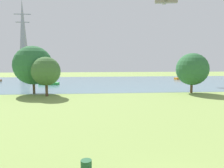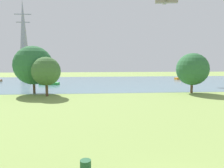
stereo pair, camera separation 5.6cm
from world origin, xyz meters
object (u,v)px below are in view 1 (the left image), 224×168
sailboat_green (49,83)px  tree_west_far (46,71)px  litter_bin (86,168)px  sailboat_orange (182,78)px  sailboat_gray (36,79)px  tree_mid_shore (192,69)px  electricity_pylon (23,38)px  light_aircraft (166,1)px  tree_west_near (33,65)px

sailboat_green → tree_west_far: (3.14, -17.01, 3.63)m
litter_bin → sailboat_orange: (28.09, 53.87, 0.08)m
sailboat_gray → tree_mid_shore: 43.16m
sailboat_green → tree_mid_shore: 32.76m
sailboat_orange → sailboat_green: bearing=-162.8°
electricity_pylon → light_aircraft: electricity_pylon is taller
litter_bin → tree_west_far: 26.27m
tree_west_far → electricity_pylon: 55.49m
sailboat_orange → electricity_pylon: 60.72m
sailboat_gray → litter_bin: bearing=-72.7°
tree_west_near → electricity_pylon: electricity_pylon is taller
sailboat_gray → sailboat_green: 11.74m
litter_bin → tree_west_near: bearing=110.0°
sailboat_green → sailboat_orange: 40.34m
litter_bin → electricity_pylon: (-26.68, 75.84, 14.38)m
sailboat_gray → sailboat_orange: sailboat_orange is taller
tree_west_far → light_aircraft: bearing=42.3°
sailboat_gray → tree_mid_shore: bearing=-37.1°
sailboat_orange → light_aircraft: light_aircraft is taller
litter_bin → sailboat_green: 43.25m
litter_bin → sailboat_gray: 54.64m
litter_bin → tree_west_near: size_ratio=0.10×
litter_bin → sailboat_gray: size_ratio=0.11×
litter_bin → tree_mid_shore: (18.02, 26.23, 3.90)m
sailboat_gray → tree_west_near: 25.40m
electricity_pylon → light_aircraft: 54.65m
litter_bin → electricity_pylon: bearing=109.4°
tree_west_far → electricity_pylon: electricity_pylon is taller
litter_bin → electricity_pylon: electricity_pylon is taller
tree_west_far → electricity_pylon: (-19.37, 50.88, 10.69)m
sailboat_orange → tree_west_far: bearing=-140.8°
sailboat_green → tree_mid_shore: size_ratio=0.94×
litter_bin → electricity_pylon: 81.67m
litter_bin → sailboat_gray: bearing=107.3°
sailboat_green → tree_west_near: tree_west_near is taller
tree_west_near → tree_west_far: (2.85, -2.98, -0.91)m
sailboat_green → tree_mid_shore: tree_mid_shore is taller
sailboat_green → tree_mid_shore: bearing=-28.9°
tree_mid_shore → electricity_pylon: size_ratio=0.24×
litter_bin → sailboat_orange: 60.76m
litter_bin → tree_west_near: tree_west_near is taller
sailboat_orange → sailboat_gray: bearing=-177.8°
litter_bin → sailboat_orange: size_ratio=0.10×
tree_west_far → electricity_pylon: bearing=110.8°
sailboat_gray → tree_west_far: bearing=-71.8°
light_aircraft → tree_west_far: bearing=-137.7°
sailboat_orange → electricity_pylon: bearing=158.1°
sailboat_gray → tree_west_far: (8.96, -27.21, 3.63)m
electricity_pylon → tree_west_far: bearing=-69.2°
sailboat_orange → tree_mid_shore: size_ratio=1.11×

